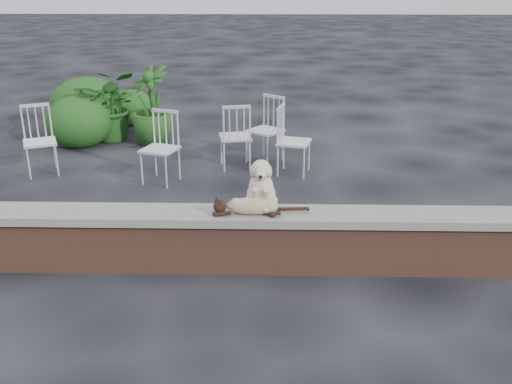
{
  "coord_description": "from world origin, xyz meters",
  "views": [
    {
      "loc": [
        0.75,
        -4.92,
        2.71
      ],
      "look_at": [
        0.63,
        0.2,
        0.7
      ],
      "focal_mm": 40.91,
      "sensor_mm": 36.0,
      "label": 1
    }
  ],
  "objects_px": {
    "cat": "(252,205)",
    "chair_c": "(235,136)",
    "chair_d": "(265,129)",
    "dog": "(261,182)",
    "chair_e": "(294,141)",
    "chair_a": "(40,141)",
    "potted_plant_a": "(112,105)",
    "chair_b": "(160,148)",
    "potted_plant_b": "(151,105)"
  },
  "relations": [
    {
      "from": "chair_e",
      "to": "chair_b",
      "type": "bearing_deg",
      "value": 116.12
    },
    {
      "from": "chair_a",
      "to": "potted_plant_b",
      "type": "distance_m",
      "value": 1.95
    },
    {
      "from": "potted_plant_b",
      "to": "chair_a",
      "type": "bearing_deg",
      "value": -129.8
    },
    {
      "from": "chair_b",
      "to": "potted_plant_b",
      "type": "xyz_separation_m",
      "value": [
        -0.44,
        1.78,
        0.16
      ]
    },
    {
      "from": "chair_a",
      "to": "chair_c",
      "type": "xyz_separation_m",
      "value": [
        2.64,
        0.33,
        0.0
      ]
    },
    {
      "from": "chair_b",
      "to": "potted_plant_b",
      "type": "distance_m",
      "value": 1.84
    },
    {
      "from": "cat",
      "to": "chair_c",
      "type": "xyz_separation_m",
      "value": [
        -0.32,
        2.98,
        -0.2
      ]
    },
    {
      "from": "chair_e",
      "to": "chair_a",
      "type": "relative_size",
      "value": 1.0
    },
    {
      "from": "chair_b",
      "to": "potted_plant_a",
      "type": "relative_size",
      "value": 0.81
    },
    {
      "from": "chair_a",
      "to": "potted_plant_a",
      "type": "height_order",
      "value": "potted_plant_a"
    },
    {
      "from": "chair_c",
      "to": "potted_plant_b",
      "type": "bearing_deg",
      "value": -50.48
    },
    {
      "from": "dog",
      "to": "chair_a",
      "type": "height_order",
      "value": "dog"
    },
    {
      "from": "chair_c",
      "to": "chair_b",
      "type": "xyz_separation_m",
      "value": [
        -0.95,
        -0.62,
        0.0
      ]
    },
    {
      "from": "chair_e",
      "to": "chair_a",
      "type": "height_order",
      "value": "same"
    },
    {
      "from": "cat",
      "to": "chair_b",
      "type": "distance_m",
      "value": 2.7
    },
    {
      "from": "cat",
      "to": "chair_a",
      "type": "relative_size",
      "value": 1.1
    },
    {
      "from": "chair_c",
      "to": "potted_plant_b",
      "type": "height_order",
      "value": "potted_plant_b"
    },
    {
      "from": "chair_a",
      "to": "chair_b",
      "type": "xyz_separation_m",
      "value": [
        1.69,
        -0.29,
        0.0
      ]
    },
    {
      "from": "chair_e",
      "to": "chair_d",
      "type": "relative_size",
      "value": 1.0
    },
    {
      "from": "chair_d",
      "to": "chair_a",
      "type": "height_order",
      "value": "same"
    },
    {
      "from": "potted_plant_b",
      "to": "chair_d",
      "type": "bearing_deg",
      "value": -24.81
    },
    {
      "from": "chair_d",
      "to": "chair_e",
      "type": "bearing_deg",
      "value": -17.87
    },
    {
      "from": "chair_a",
      "to": "potted_plant_b",
      "type": "xyz_separation_m",
      "value": [
        1.25,
        1.5,
        0.16
      ]
    },
    {
      "from": "chair_d",
      "to": "potted_plant_a",
      "type": "relative_size",
      "value": 0.81
    },
    {
      "from": "potted_plant_b",
      "to": "chair_e",
      "type": "bearing_deg",
      "value": -32.71
    },
    {
      "from": "cat",
      "to": "potted_plant_b",
      "type": "xyz_separation_m",
      "value": [
        -1.72,
        4.15,
        -0.04
      ]
    },
    {
      "from": "chair_a",
      "to": "chair_c",
      "type": "bearing_deg",
      "value": -16.39
    },
    {
      "from": "chair_a",
      "to": "potted_plant_b",
      "type": "height_order",
      "value": "potted_plant_b"
    },
    {
      "from": "chair_e",
      "to": "chair_b",
      "type": "xyz_separation_m",
      "value": [
        -1.76,
        -0.37,
        0.0
      ]
    },
    {
      "from": "dog",
      "to": "chair_a",
      "type": "relative_size",
      "value": 0.55
    },
    {
      "from": "chair_c",
      "to": "potted_plant_a",
      "type": "bearing_deg",
      "value": -44.07
    },
    {
      "from": "dog",
      "to": "potted_plant_b",
      "type": "bearing_deg",
      "value": 114.81
    },
    {
      "from": "chair_b",
      "to": "dog",
      "type": "bearing_deg",
      "value": -39.08
    },
    {
      "from": "dog",
      "to": "potted_plant_a",
      "type": "xyz_separation_m",
      "value": [
        -2.48,
        4.21,
        -0.25
      ]
    },
    {
      "from": "chair_a",
      "to": "chair_b",
      "type": "distance_m",
      "value": 1.71
    },
    {
      "from": "chair_e",
      "to": "potted_plant_a",
      "type": "bearing_deg",
      "value": 74.9
    },
    {
      "from": "cat",
      "to": "chair_c",
      "type": "bearing_deg",
      "value": 96.84
    },
    {
      "from": "cat",
      "to": "chair_e",
      "type": "height_order",
      "value": "chair_e"
    },
    {
      "from": "chair_d",
      "to": "chair_c",
      "type": "height_order",
      "value": "same"
    },
    {
      "from": "chair_c",
      "to": "potted_plant_a",
      "type": "height_order",
      "value": "potted_plant_a"
    },
    {
      "from": "chair_e",
      "to": "potted_plant_a",
      "type": "distance_m",
      "value": 3.32
    },
    {
      "from": "chair_e",
      "to": "potted_plant_b",
      "type": "distance_m",
      "value": 2.62
    },
    {
      "from": "dog",
      "to": "chair_e",
      "type": "relative_size",
      "value": 0.55
    },
    {
      "from": "chair_e",
      "to": "potted_plant_a",
      "type": "xyz_separation_m",
      "value": [
        -2.89,
        1.63,
        0.11
      ]
    },
    {
      "from": "cat",
      "to": "chair_e",
      "type": "bearing_deg",
      "value": 80.53
    },
    {
      "from": "chair_d",
      "to": "chair_a",
      "type": "distance_m",
      "value": 3.13
    },
    {
      "from": "chair_d",
      "to": "dog",
      "type": "bearing_deg",
      "value": -52.32
    },
    {
      "from": "chair_e",
      "to": "chair_d",
      "type": "bearing_deg",
      "value": 48.43
    },
    {
      "from": "chair_d",
      "to": "chair_a",
      "type": "relative_size",
      "value": 1.0
    },
    {
      "from": "chair_c",
      "to": "chair_d",
      "type": "bearing_deg",
      "value": -152.17
    }
  ]
}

